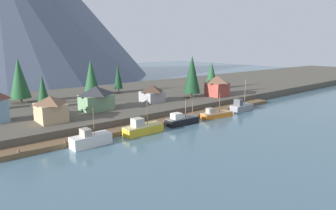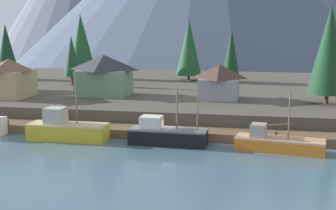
{
  "view_description": "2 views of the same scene",
  "coord_description": "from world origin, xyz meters",
  "px_view_note": "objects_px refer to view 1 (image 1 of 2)",
  "views": [
    {
      "loc": [
        -46.73,
        -52.67,
        19.06
      ],
      "look_at": [
        0.23,
        3.77,
        4.04
      ],
      "focal_mm": 31.37,
      "sensor_mm": 36.0,
      "label": 1
    },
    {
      "loc": [
        9.77,
        -49.8,
        12.71
      ],
      "look_at": [
        -0.38,
        2.19,
        3.78
      ],
      "focal_mm": 48.85,
      "sensor_mm": 36.0,
      "label": 2
    }
  ],
  "objects_px": {
    "fishing_boat_orange": "(216,114)",
    "conifer_near_right": "(91,75)",
    "house_green": "(96,98)",
    "conifer_back_right": "(43,88)",
    "fishing_boat_white": "(91,140)",
    "house_tan": "(51,108)",
    "house_grey": "(152,93)",
    "conifer_back_left": "(19,78)",
    "fishing_boat_grey": "(241,107)",
    "conifer_mid_left": "(118,76)",
    "conifer_centre": "(192,74)",
    "conifer_near_left": "(211,74)",
    "fishing_boat_black": "(182,120)",
    "house_red": "(217,86)",
    "fishing_boat_yellow": "(143,128)"
  },
  "relations": [
    {
      "from": "fishing_boat_yellow",
      "to": "conifer_near_left",
      "type": "distance_m",
      "value": 54.92
    },
    {
      "from": "fishing_boat_orange",
      "to": "conifer_near_right",
      "type": "xyz_separation_m",
      "value": [
        -15.62,
        41.9,
        8.16
      ]
    },
    {
      "from": "fishing_boat_yellow",
      "to": "fishing_boat_grey",
      "type": "distance_m",
      "value": 35.35
    },
    {
      "from": "fishing_boat_grey",
      "to": "house_grey",
      "type": "height_order",
      "value": "fishing_boat_grey"
    },
    {
      "from": "fishing_boat_white",
      "to": "conifer_centre",
      "type": "bearing_deg",
      "value": 18.91
    },
    {
      "from": "fishing_boat_black",
      "to": "house_grey",
      "type": "distance_m",
      "value": 18.79
    },
    {
      "from": "conifer_near_left",
      "to": "house_grey",
      "type": "bearing_deg",
      "value": -169.32
    },
    {
      "from": "house_tan",
      "to": "house_green",
      "type": "relative_size",
      "value": 0.88
    },
    {
      "from": "conifer_near_right",
      "to": "house_grey",
      "type": "bearing_deg",
      "value": -71.26
    },
    {
      "from": "conifer_centre",
      "to": "conifer_near_left",
      "type": "bearing_deg",
      "value": 23.55
    },
    {
      "from": "fishing_boat_orange",
      "to": "house_tan",
      "type": "xyz_separation_m",
      "value": [
        -38.44,
        14.23,
        4.56
      ]
    },
    {
      "from": "fishing_boat_white",
      "to": "house_tan",
      "type": "xyz_separation_m",
      "value": [
        -2.61,
        13.86,
        4.17
      ]
    },
    {
      "from": "fishing_boat_yellow",
      "to": "conifer_near_right",
      "type": "bearing_deg",
      "value": 78.68
    },
    {
      "from": "fishing_boat_grey",
      "to": "house_green",
      "type": "relative_size",
      "value": 1.14
    },
    {
      "from": "fishing_boat_white",
      "to": "house_red",
      "type": "height_order",
      "value": "house_red"
    },
    {
      "from": "conifer_back_left",
      "to": "fishing_boat_grey",
      "type": "bearing_deg",
      "value": -39.57
    },
    {
      "from": "fishing_boat_yellow",
      "to": "house_grey",
      "type": "distance_m",
      "value": 24.34
    },
    {
      "from": "house_red",
      "to": "fishing_boat_black",
      "type": "bearing_deg",
      "value": -155.55
    },
    {
      "from": "conifer_near_left",
      "to": "conifer_near_right",
      "type": "height_order",
      "value": "conifer_near_right"
    },
    {
      "from": "house_green",
      "to": "conifer_centre",
      "type": "height_order",
      "value": "conifer_centre"
    },
    {
      "from": "conifer_near_left",
      "to": "conifer_mid_left",
      "type": "xyz_separation_m",
      "value": [
        -32.31,
        14.17,
        -0.05
      ]
    },
    {
      "from": "fishing_boat_yellow",
      "to": "fishing_boat_black",
      "type": "xyz_separation_m",
      "value": [
        11.67,
        0.09,
        -0.12
      ]
    },
    {
      "from": "house_tan",
      "to": "conifer_near_right",
      "type": "relative_size",
      "value": 0.58
    },
    {
      "from": "house_green",
      "to": "conifer_back_right",
      "type": "distance_m",
      "value": 14.92
    },
    {
      "from": "fishing_boat_black",
      "to": "conifer_mid_left",
      "type": "height_order",
      "value": "conifer_mid_left"
    },
    {
      "from": "fishing_boat_black",
      "to": "house_tan",
      "type": "height_order",
      "value": "house_tan"
    },
    {
      "from": "house_red",
      "to": "conifer_near_left",
      "type": "relative_size",
      "value": 0.65
    },
    {
      "from": "house_tan",
      "to": "conifer_back_right",
      "type": "xyz_separation_m",
      "value": [
        3.29,
        15.65,
        2.37
      ]
    },
    {
      "from": "fishing_boat_white",
      "to": "house_red",
      "type": "bearing_deg",
      "value": 11.81
    },
    {
      "from": "conifer_back_right",
      "to": "conifer_centre",
      "type": "xyz_separation_m",
      "value": [
        42.26,
        -13.22,
        2.1
      ]
    },
    {
      "from": "house_grey",
      "to": "conifer_mid_left",
      "type": "relative_size",
      "value": 0.61
    },
    {
      "from": "fishing_boat_orange",
      "to": "conifer_near_right",
      "type": "distance_m",
      "value": 45.45
    },
    {
      "from": "house_green",
      "to": "fishing_boat_orange",
      "type": "bearing_deg",
      "value": -36.74
    },
    {
      "from": "conifer_near_right",
      "to": "house_tan",
      "type": "bearing_deg",
      "value": -129.52
    },
    {
      "from": "fishing_boat_orange",
      "to": "house_tan",
      "type": "height_order",
      "value": "house_tan"
    },
    {
      "from": "fishing_boat_white",
      "to": "conifer_near_right",
      "type": "bearing_deg",
      "value": 62.17
    },
    {
      "from": "house_grey",
      "to": "conifer_centre",
      "type": "relative_size",
      "value": 0.46
    },
    {
      "from": "fishing_boat_orange",
      "to": "house_grey",
      "type": "height_order",
      "value": "house_grey"
    },
    {
      "from": "house_red",
      "to": "conifer_near_left",
      "type": "distance_m",
      "value": 15.84
    },
    {
      "from": "fishing_boat_black",
      "to": "conifer_near_right",
      "type": "bearing_deg",
      "value": 96.73
    },
    {
      "from": "conifer_near_left",
      "to": "conifer_mid_left",
      "type": "relative_size",
      "value": 1.03
    },
    {
      "from": "conifer_back_right",
      "to": "house_green",
      "type": "bearing_deg",
      "value": -48.15
    },
    {
      "from": "house_green",
      "to": "fishing_boat_black",
      "type": "bearing_deg",
      "value": -54.04
    },
    {
      "from": "fishing_boat_black",
      "to": "house_grey",
      "type": "height_order",
      "value": "house_grey"
    },
    {
      "from": "conifer_near_left",
      "to": "conifer_back_left",
      "type": "distance_m",
      "value": 65.39
    },
    {
      "from": "house_tan",
      "to": "house_red",
      "type": "height_order",
      "value": "house_red"
    },
    {
      "from": "fishing_boat_white",
      "to": "conifer_centre",
      "type": "xyz_separation_m",
      "value": [
        42.94,
        16.3,
        8.64
      ]
    },
    {
      "from": "conifer_back_left",
      "to": "conifer_back_right",
      "type": "relative_size",
      "value": 1.47
    },
    {
      "from": "conifer_mid_left",
      "to": "conifer_centre",
      "type": "bearing_deg",
      "value": -57.13
    },
    {
      "from": "fishing_boat_black",
      "to": "fishing_boat_grey",
      "type": "xyz_separation_m",
      "value": [
        23.68,
        0.02,
        0.1
      ]
    }
  ]
}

